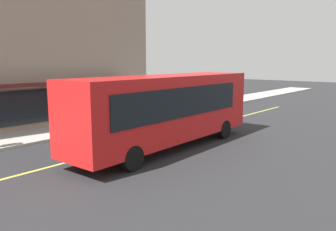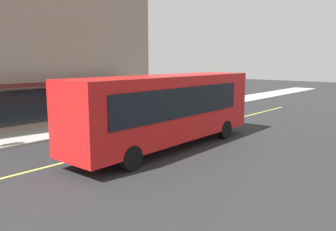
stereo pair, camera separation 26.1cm
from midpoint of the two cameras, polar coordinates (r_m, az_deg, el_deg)
ground at (r=17.50m, az=-3.87°, el=-4.59°), size 120.00×120.00×0.00m
sidewalk at (r=21.58m, az=-14.20°, el=-2.00°), size 80.00×3.18×0.15m
lane_centre_stripe at (r=17.50m, az=-3.87°, el=-4.57°), size 36.00×0.16×0.01m
bus at (r=16.04m, az=0.41°, el=1.39°), size 11.18×2.79×3.50m
car_white at (r=24.66m, az=4.16°, el=1.21°), size 4.40×2.06×1.52m
pedestrian_mid_block at (r=22.09m, az=-12.56°, el=1.10°), size 0.34×0.34×1.64m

